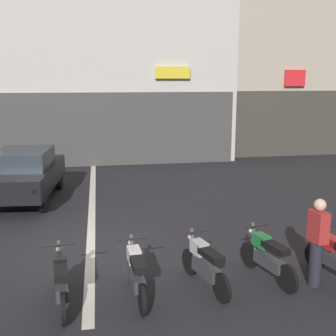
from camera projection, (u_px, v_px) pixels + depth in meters
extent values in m
plane|color=#232328|center=(91.00, 251.00, 9.25)|extent=(120.00, 120.00, 0.00)
cube|color=silver|center=(93.00, 185.00, 15.03)|extent=(0.20, 18.00, 0.01)
cube|color=#454543|center=(120.00, 129.00, 18.18)|extent=(10.18, 0.10, 3.20)
cube|color=yellow|center=(173.00, 73.00, 17.98)|extent=(1.53, 0.16, 0.50)
cube|color=#B2A893|center=(284.00, 31.00, 23.44)|extent=(10.34, 7.84, 12.79)
cube|color=#3E3A33|center=(313.00, 123.00, 20.62)|extent=(9.93, 0.10, 3.20)
cube|color=red|center=(295.00, 78.00, 19.90)|extent=(1.01, 0.16, 0.77)
cylinder|color=black|center=(13.00, 181.00, 14.32)|extent=(0.23, 0.65, 0.64)
cylinder|color=black|center=(59.00, 180.00, 14.44)|extent=(0.23, 0.65, 0.64)
cylinder|color=black|center=(44.00, 201.00, 11.91)|extent=(0.23, 0.65, 0.64)
cube|color=black|center=(26.00, 177.00, 13.02)|extent=(2.09, 4.23, 0.66)
cube|color=#2D3842|center=(24.00, 159.00, 12.75)|extent=(1.71, 2.09, 0.56)
cube|color=red|center=(34.00, 192.00, 11.10)|extent=(0.14, 0.07, 0.12)
cylinder|color=black|center=(61.00, 276.00, 7.53)|extent=(0.13, 0.52, 0.52)
cylinder|color=black|center=(63.00, 309.00, 6.44)|extent=(0.13, 0.52, 0.52)
cube|color=#38383D|center=(62.00, 287.00, 6.91)|extent=(0.28, 0.75, 0.22)
cube|color=black|center=(61.00, 271.00, 6.69)|extent=(0.28, 0.62, 0.12)
cube|color=black|center=(60.00, 262.00, 7.09)|extent=(0.26, 0.38, 0.24)
cylinder|color=#4C4C51|center=(60.00, 260.00, 7.31)|extent=(0.10, 0.24, 0.70)
cylinder|color=black|center=(59.00, 245.00, 7.16)|extent=(0.55, 0.10, 0.04)
sphere|color=silver|center=(59.00, 249.00, 7.39)|extent=(0.12, 0.12, 0.12)
cylinder|color=black|center=(131.00, 269.00, 7.81)|extent=(0.11, 0.52, 0.52)
cylinder|color=black|center=(142.00, 300.00, 6.71)|extent=(0.11, 0.52, 0.52)
cube|color=#38383D|center=(137.00, 279.00, 7.19)|extent=(0.25, 0.75, 0.22)
cube|color=black|center=(138.00, 264.00, 6.97)|extent=(0.26, 0.61, 0.12)
cube|color=silver|center=(134.00, 255.00, 7.37)|extent=(0.24, 0.37, 0.24)
cylinder|color=#4C4C51|center=(132.00, 254.00, 7.59)|extent=(0.09, 0.24, 0.70)
cylinder|color=black|center=(133.00, 239.00, 7.44)|extent=(0.55, 0.07, 0.04)
sphere|color=silver|center=(131.00, 242.00, 7.67)|extent=(0.12, 0.12, 0.12)
cylinder|color=black|center=(190.00, 262.00, 8.10)|extent=(0.21, 0.52, 0.52)
cylinder|color=black|center=(222.00, 288.00, 7.09)|extent=(0.21, 0.52, 0.52)
cube|color=#38383D|center=(206.00, 270.00, 7.53)|extent=(0.39, 0.76, 0.22)
cube|color=black|center=(211.00, 255.00, 7.32)|extent=(0.38, 0.64, 0.12)
cube|color=#B2B5BA|center=(199.00, 248.00, 7.69)|extent=(0.31, 0.41, 0.24)
cylinder|color=#4C4C51|center=(194.00, 247.00, 7.89)|extent=(0.13, 0.25, 0.70)
cylinder|color=black|center=(196.00, 232.00, 7.75)|extent=(0.54, 0.18, 0.04)
sphere|color=silver|center=(191.00, 236.00, 7.97)|extent=(0.12, 0.12, 0.12)
cylinder|color=black|center=(249.00, 255.00, 8.43)|extent=(0.20, 0.52, 0.52)
cylinder|color=black|center=(287.00, 279.00, 7.41)|extent=(0.20, 0.52, 0.52)
cube|color=#38383D|center=(269.00, 262.00, 7.85)|extent=(0.39, 0.76, 0.22)
cube|color=black|center=(276.00, 247.00, 7.64)|extent=(0.37, 0.64, 0.12)
cube|color=#1E7238|center=(262.00, 241.00, 8.01)|extent=(0.31, 0.40, 0.24)
cylinder|color=#4C4C51|center=(255.00, 240.00, 8.22)|extent=(0.13, 0.25, 0.70)
cylinder|color=black|center=(258.00, 226.00, 8.08)|extent=(0.54, 0.18, 0.04)
sphere|color=silver|center=(251.00, 230.00, 8.30)|extent=(0.12, 0.12, 0.12)
cylinder|color=black|center=(315.00, 256.00, 8.36)|extent=(0.19, 0.52, 0.52)
cube|color=red|center=(330.00, 242.00, 7.94)|extent=(0.30, 0.40, 0.24)
cylinder|color=#4C4C51|center=(322.00, 242.00, 8.15)|extent=(0.13, 0.25, 0.70)
cylinder|color=black|center=(326.00, 227.00, 8.01)|extent=(0.54, 0.17, 0.04)
sphere|color=silver|center=(318.00, 231.00, 8.22)|extent=(0.12, 0.12, 0.12)
cylinder|color=#23232D|center=(315.00, 264.00, 7.64)|extent=(0.24, 0.24, 0.86)
cube|color=#B22D2D|center=(318.00, 227.00, 7.49)|extent=(0.28, 0.39, 0.58)
sphere|color=beige|center=(320.00, 205.00, 7.40)|extent=(0.22, 0.22, 0.22)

